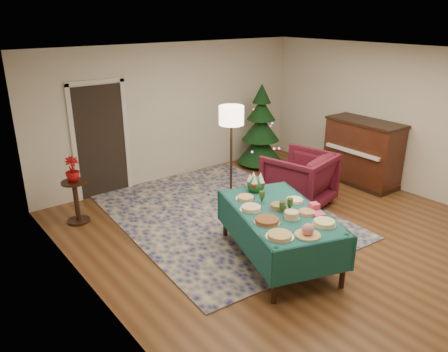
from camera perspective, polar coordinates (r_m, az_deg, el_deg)
room_shell at (r=6.29m, az=10.64°, el=2.81°), size 7.00×7.00×7.00m
doorway at (r=8.25m, az=-15.83°, el=4.82°), size 1.08×0.04×2.16m
rug at (r=7.45m, az=-0.43°, el=-5.02°), size 3.48×4.41×0.02m
buffet_table at (r=5.96m, az=7.23°, el=-5.84°), size 1.67×2.17×0.74m
platter_0 at (r=5.24m, az=7.28°, el=-7.72°), size 0.34×0.34×0.05m
platter_1 at (r=5.30m, az=10.89°, el=-7.07°), size 0.32×0.32×0.16m
platter_2 at (r=5.61m, az=12.96°, el=-6.01°), size 0.31×0.31×0.06m
platter_3 at (r=5.57m, az=5.64°, el=-5.82°), size 0.35×0.35×0.05m
platter_4 at (r=5.69m, az=8.82°, el=-5.10°), size 0.22×0.22×0.10m
platter_5 at (r=5.87m, az=10.78°, el=-4.70°), size 0.25×0.25×0.04m
platter_6 at (r=5.89m, az=3.57°, el=-4.21°), size 0.31×0.31×0.05m
platter_7 at (r=5.94m, az=7.12°, el=-3.98°), size 0.25×0.25×0.07m
platter_8 at (r=6.20m, az=9.23°, el=-3.16°), size 0.27×0.27×0.04m
platter_9 at (r=6.22m, az=2.81°, el=-2.84°), size 0.28×0.28×0.04m
goblet_0 at (r=6.08m, az=4.99°, el=-2.71°), size 0.08×0.08×0.17m
goblet_1 at (r=5.90m, az=8.60°, el=-3.65°), size 0.08×0.08×0.17m
goblet_2 at (r=5.79m, az=7.60°, el=-4.08°), size 0.08×0.08×0.17m
napkin_stack at (r=5.84m, az=12.22°, el=-4.92°), size 0.19×0.19×0.04m
gift_box at (r=5.98m, az=11.68°, el=-3.95°), size 0.15×0.15×0.10m
centerpiece at (r=6.45m, az=4.18°, el=-0.91°), size 0.27×0.27×0.31m
armchair at (r=7.75m, az=9.77°, el=-0.09°), size 1.22×1.17×1.06m
floor_lamp at (r=7.48m, az=0.97°, el=7.13°), size 0.43×0.43×1.76m
side_table at (r=7.47m, az=-18.71°, el=-3.29°), size 0.40×0.40×0.71m
potted_plant at (r=7.30m, az=-19.13°, el=0.15°), size 0.22×0.40×0.22m
christmas_tree at (r=9.63m, az=4.82°, el=6.04°), size 1.28×1.28×1.82m
piano at (r=9.04m, az=17.62°, el=2.87°), size 0.74×1.50×1.28m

